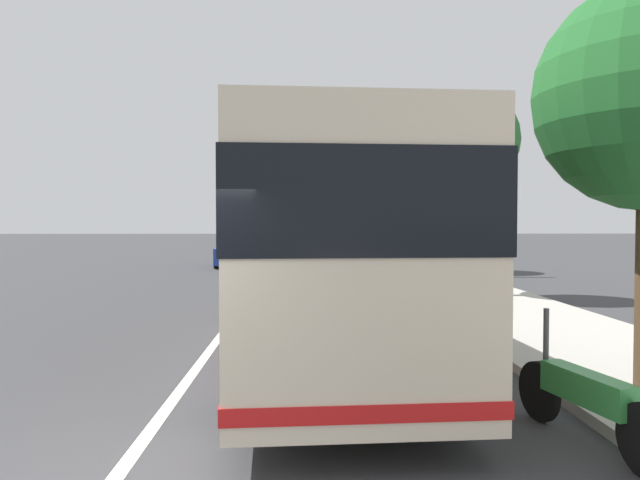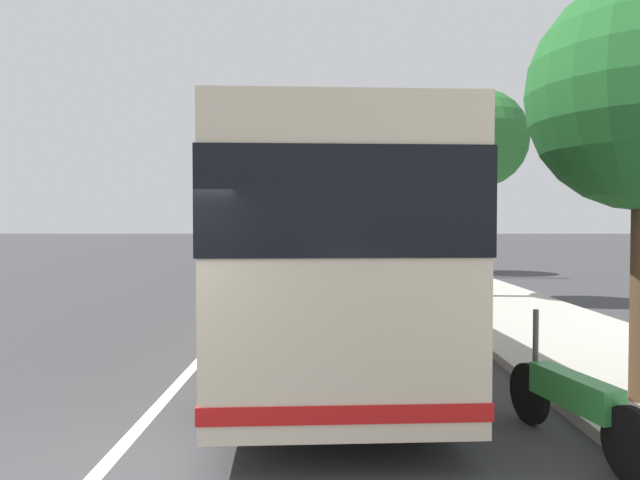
% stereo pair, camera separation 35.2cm
% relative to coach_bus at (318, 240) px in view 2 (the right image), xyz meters
% --- Properties ---
extents(sidewalk_curb, '(110.00, 3.60, 0.14)m').
position_rel_coach_bus_xyz_m(sidewalk_curb, '(4.69, -4.65, -1.85)').
color(sidewalk_curb, '#B2ADA3').
rests_on(sidewalk_curb, ground).
extents(lane_divider_line, '(110.00, 0.16, 0.01)m').
position_rel_coach_bus_xyz_m(lane_divider_line, '(4.69, 1.90, -1.91)').
color(lane_divider_line, silver).
rests_on(lane_divider_line, ground).
extents(coach_bus, '(10.57, 3.12, 3.35)m').
position_rel_coach_bus_xyz_m(coach_bus, '(0.00, 0.00, 0.00)').
color(coach_bus, beige).
rests_on(coach_bus, ground).
extents(motorcycle_mid_row, '(2.16, 0.56, 1.28)m').
position_rel_coach_bus_xyz_m(motorcycle_mid_row, '(-4.42, -2.54, -1.44)').
color(motorcycle_mid_row, black).
rests_on(motorcycle_mid_row, ground).
extents(car_oncoming, '(4.28, 2.13, 1.46)m').
position_rel_coach_bus_xyz_m(car_oncoming, '(18.91, -0.34, -1.23)').
color(car_oncoming, gray).
rests_on(car_oncoming, ground).
extents(car_side_street, '(4.42, 1.98, 1.50)m').
position_rel_coach_bus_xyz_m(car_side_street, '(34.14, -0.04, -1.22)').
color(car_side_street, black).
rests_on(car_side_street, ground).
extents(car_ahead_same_lane, '(4.20, 2.07, 1.44)m').
position_rel_coach_bus_xyz_m(car_ahead_same_lane, '(19.23, 3.74, -1.23)').
color(car_ahead_same_lane, navy).
rests_on(car_ahead_same_lane, ground).
extents(car_far_distant, '(4.51, 2.09, 1.41)m').
position_rel_coach_bus_xyz_m(car_far_distant, '(39.28, -0.68, -1.24)').
color(car_far_distant, gold).
rests_on(car_far_distant, ground).
extents(roadside_tree_mid_block, '(2.76, 2.76, 5.97)m').
position_rel_coach_bus_xyz_m(roadside_tree_mid_block, '(6.33, -4.49, 2.61)').
color(roadside_tree_mid_block, brown).
rests_on(roadside_tree_mid_block, ground).
extents(roadside_tree_far_block, '(3.22, 3.22, 6.39)m').
position_rel_coach_bus_xyz_m(roadside_tree_far_block, '(15.40, -4.96, 2.83)').
color(roadside_tree_far_block, brown).
rests_on(roadside_tree_far_block, ground).
extents(utility_pole, '(0.26, 0.26, 7.29)m').
position_rel_coach_bus_xyz_m(utility_pole, '(13.31, -4.64, 1.73)').
color(utility_pole, slate).
rests_on(utility_pole, ground).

